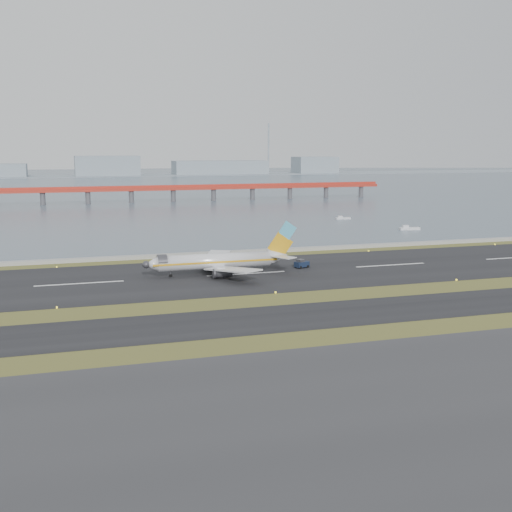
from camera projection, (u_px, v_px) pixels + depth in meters
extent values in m
plane|color=#3E4819|center=(287.00, 301.00, 130.70)|extent=(1000.00, 1000.00, 0.00)
cube|color=#2C2C2F|center=(439.00, 402.00, 78.86)|extent=(1000.00, 50.00, 0.10)
cube|color=black|center=(309.00, 316.00, 119.38)|extent=(1000.00, 18.00, 0.10)
cube|color=black|center=(246.00, 274.00, 158.96)|extent=(1000.00, 45.00, 0.10)
cube|color=gray|center=(218.00, 253.00, 187.15)|extent=(1000.00, 2.50, 1.00)
cube|color=#495868|center=(110.00, 183.00, 564.17)|extent=(1400.00, 800.00, 1.30)
cube|color=#AA2A1D|center=(173.00, 189.00, 370.83)|extent=(260.00, 5.00, 1.60)
cube|color=#AA2A1D|center=(173.00, 186.00, 370.58)|extent=(260.00, 0.40, 1.40)
cylinder|color=#4C4C51|center=(173.00, 197.00, 371.58)|extent=(2.80, 2.80, 7.00)
cylinder|color=#4C4C51|center=(326.00, 193.00, 399.44)|extent=(2.80, 2.80, 7.00)
cube|color=gray|center=(98.00, 176.00, 714.95)|extent=(1400.00, 80.00, 1.00)
cube|color=gray|center=(107.00, 166.00, 716.01)|extent=(70.00, 35.00, 22.00)
cube|color=gray|center=(220.00, 167.00, 754.24)|extent=(110.00, 35.00, 16.00)
cube|color=gray|center=(315.00, 165.00, 788.72)|extent=(50.00, 35.00, 20.00)
cylinder|color=gray|center=(269.00, 149.00, 767.98)|extent=(1.80, 1.80, 60.00)
cylinder|color=silver|center=(215.00, 261.00, 157.20)|extent=(28.00, 3.80, 3.80)
cone|color=silver|center=(151.00, 264.00, 152.67)|extent=(3.20, 3.80, 3.80)
cone|color=silver|center=(277.00, 257.00, 161.85)|extent=(5.00, 3.80, 3.80)
cube|color=gold|center=(217.00, 262.00, 155.39)|extent=(31.00, 0.06, 0.45)
cube|color=gold|center=(213.00, 260.00, 159.01)|extent=(31.00, 0.06, 0.45)
cube|color=silver|center=(233.00, 270.00, 149.95)|extent=(11.31, 15.89, 1.66)
cube|color=silver|center=(216.00, 258.00, 165.97)|extent=(11.31, 15.89, 1.66)
cylinder|color=#37363B|center=(223.00, 273.00, 152.01)|extent=(4.20, 2.10, 2.10)
cylinder|color=#37363B|center=(211.00, 264.00, 163.32)|extent=(4.20, 2.10, 2.10)
cube|color=gold|center=(280.00, 245.00, 161.60)|extent=(6.80, 0.35, 6.85)
cube|color=#48A9CE|center=(288.00, 230.00, 161.53)|extent=(4.85, 0.37, 4.90)
cube|color=silver|center=(283.00, 257.00, 158.27)|extent=(5.64, 6.80, 0.22)
cube|color=silver|center=(274.00, 252.00, 165.44)|extent=(5.64, 6.80, 0.22)
cylinder|color=black|center=(171.00, 276.00, 154.52)|extent=(0.80, 0.28, 0.80)
cylinder|color=black|center=(224.00, 275.00, 155.49)|extent=(1.00, 0.38, 1.00)
cylinder|color=black|center=(218.00, 270.00, 160.77)|extent=(1.00, 0.38, 1.00)
cube|color=#121D34|center=(302.00, 264.00, 166.68)|extent=(4.17, 3.25, 1.38)
cube|color=#37363B|center=(301.00, 261.00, 166.25)|extent=(2.12, 2.18, 0.80)
cylinder|color=black|center=(301.00, 268.00, 165.30)|extent=(0.87, 0.61, 0.80)
cylinder|color=black|center=(296.00, 267.00, 166.72)|extent=(0.87, 0.61, 0.80)
cylinder|color=black|center=(308.00, 267.00, 166.85)|extent=(0.87, 0.61, 0.80)
cylinder|color=black|center=(303.00, 266.00, 168.27)|extent=(0.87, 0.61, 0.80)
cube|color=silver|center=(409.00, 229.00, 244.39)|extent=(7.99, 3.50, 0.99)
cube|color=silver|center=(405.00, 227.00, 243.99)|extent=(2.44, 2.06, 0.99)
cube|color=silver|center=(343.00, 218.00, 280.67)|extent=(6.67, 2.58, 0.84)
cube|color=silver|center=(340.00, 217.00, 280.25)|extent=(1.98, 1.64, 0.84)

